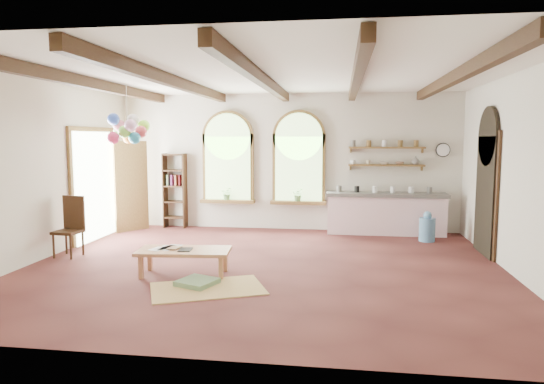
% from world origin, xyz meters
% --- Properties ---
extents(floor, '(8.00, 8.00, 0.00)m').
position_xyz_m(floor, '(0.00, 0.00, 0.00)').
color(floor, brown).
rests_on(floor, ground).
extents(ceiling_beams, '(6.20, 6.80, 0.18)m').
position_xyz_m(ceiling_beams, '(0.00, 0.00, 3.10)').
color(ceiling_beams, '#3A2812').
rests_on(ceiling_beams, ceiling).
extents(window_left, '(1.30, 0.28, 2.20)m').
position_xyz_m(window_left, '(-1.40, 3.43, 1.63)').
color(window_left, brown).
rests_on(window_left, floor).
extents(window_right, '(1.30, 0.28, 2.20)m').
position_xyz_m(window_right, '(0.30, 3.43, 1.63)').
color(window_right, brown).
rests_on(window_right, floor).
extents(left_doorway, '(0.10, 1.90, 2.50)m').
position_xyz_m(left_doorway, '(-3.95, 1.80, 1.15)').
color(left_doorway, brown).
rests_on(left_doorway, floor).
extents(right_doorway, '(0.10, 1.30, 2.40)m').
position_xyz_m(right_doorway, '(3.95, 1.50, 1.10)').
color(right_doorway, black).
rests_on(right_doorway, floor).
extents(kitchen_counter, '(2.68, 0.62, 0.94)m').
position_xyz_m(kitchen_counter, '(2.30, 3.20, 0.48)').
color(kitchen_counter, silver).
rests_on(kitchen_counter, floor).
extents(wall_shelf_lower, '(1.70, 0.24, 0.04)m').
position_xyz_m(wall_shelf_lower, '(2.30, 3.38, 1.55)').
color(wall_shelf_lower, brown).
rests_on(wall_shelf_lower, wall_back).
extents(wall_shelf_upper, '(1.70, 0.24, 0.04)m').
position_xyz_m(wall_shelf_upper, '(2.30, 3.38, 1.95)').
color(wall_shelf_upper, brown).
rests_on(wall_shelf_upper, wall_back).
extents(wall_clock, '(0.32, 0.04, 0.32)m').
position_xyz_m(wall_clock, '(3.55, 3.45, 1.90)').
color(wall_clock, black).
rests_on(wall_clock, wall_back).
extents(bookshelf, '(0.53, 0.32, 1.80)m').
position_xyz_m(bookshelf, '(-2.70, 3.32, 0.90)').
color(bookshelf, '#3A2812').
rests_on(bookshelf, floor).
extents(coffee_table, '(1.51, 0.80, 0.41)m').
position_xyz_m(coffee_table, '(-1.16, -0.66, 0.37)').
color(coffee_table, '#A6744C').
rests_on(coffee_table, floor).
extents(side_chair, '(0.48, 0.48, 1.11)m').
position_xyz_m(side_chair, '(-3.65, 0.23, 0.32)').
color(side_chair, '#3A2812').
rests_on(side_chair, floor).
extents(floor_mat, '(1.85, 1.53, 0.02)m').
position_xyz_m(floor_mat, '(-0.60, -1.32, 0.01)').
color(floor_mat, tan).
rests_on(floor_mat, floor).
extents(floor_cushion, '(0.65, 0.65, 0.09)m').
position_xyz_m(floor_cushion, '(-0.80, -1.17, 0.04)').
color(floor_cushion, '#6E9365').
rests_on(floor_cushion, floor).
extents(water_jug_a, '(0.33, 0.33, 0.64)m').
position_xyz_m(water_jug_a, '(3.10, 2.50, 0.28)').
color(water_jug_a, '#578DBA').
rests_on(water_jug_a, floor).
extents(water_jug_b, '(0.31, 0.31, 0.61)m').
position_xyz_m(water_jug_b, '(3.30, 3.20, 0.26)').
color(water_jug_b, '#578DBA').
rests_on(water_jug_b, floor).
extents(balloon_cluster, '(0.76, 0.77, 1.15)m').
position_xyz_m(balloon_cluster, '(-2.88, 1.17, 2.33)').
color(balloon_cluster, silver).
rests_on(balloon_cluster, floor).
extents(table_book, '(0.21, 0.27, 0.02)m').
position_xyz_m(table_book, '(-1.42, -0.62, 0.42)').
color(table_book, olive).
rests_on(table_book, coffee_table).
extents(tablet, '(0.22, 0.30, 0.01)m').
position_xyz_m(tablet, '(-1.13, -0.69, 0.42)').
color(tablet, black).
rests_on(tablet, coffee_table).
extents(potted_plant_left, '(0.27, 0.23, 0.30)m').
position_xyz_m(potted_plant_left, '(-1.40, 3.32, 0.85)').
color(potted_plant_left, '#598C4C').
rests_on(potted_plant_left, window_left).
extents(potted_plant_right, '(0.27, 0.23, 0.30)m').
position_xyz_m(potted_plant_right, '(0.30, 3.32, 0.85)').
color(potted_plant_right, '#598C4C').
rests_on(potted_plant_right, window_right).
extents(shelf_cup_a, '(0.12, 0.10, 0.10)m').
position_xyz_m(shelf_cup_a, '(1.55, 3.38, 1.62)').
color(shelf_cup_a, white).
rests_on(shelf_cup_a, wall_shelf_lower).
extents(shelf_cup_b, '(0.10, 0.10, 0.09)m').
position_xyz_m(shelf_cup_b, '(1.90, 3.38, 1.62)').
color(shelf_cup_b, beige).
rests_on(shelf_cup_b, wall_shelf_lower).
extents(shelf_bowl_a, '(0.22, 0.22, 0.05)m').
position_xyz_m(shelf_bowl_a, '(2.25, 3.38, 1.60)').
color(shelf_bowl_a, beige).
rests_on(shelf_bowl_a, wall_shelf_lower).
extents(shelf_bowl_b, '(0.20, 0.20, 0.06)m').
position_xyz_m(shelf_bowl_b, '(2.60, 3.38, 1.60)').
color(shelf_bowl_b, '#8C664C').
rests_on(shelf_bowl_b, wall_shelf_lower).
extents(shelf_vase, '(0.18, 0.18, 0.19)m').
position_xyz_m(shelf_vase, '(2.95, 3.38, 1.67)').
color(shelf_vase, slate).
rests_on(shelf_vase, wall_shelf_lower).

